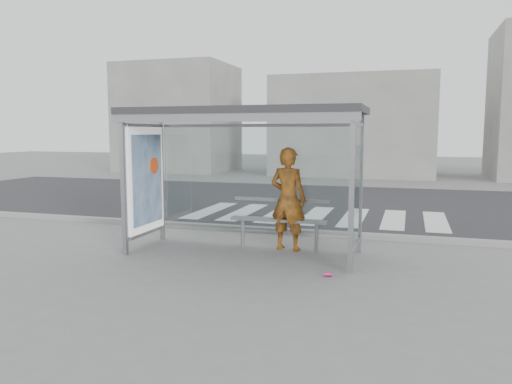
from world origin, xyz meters
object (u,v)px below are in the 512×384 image
person (288,199)px  bench (279,220)px  soda_can (328,274)px  bus_shelter (225,144)px

person → bench: person is taller
person → soda_can: 2.07m
bus_shelter → bench: size_ratio=2.31×
bench → soda_can: (1.17, -1.53, -0.53)m
bus_shelter → soda_can: 3.04m
person → soda_can: size_ratio=14.51×
bus_shelter → person: (1.07, 0.48, -1.02)m
soda_can → bus_shelter: bearing=152.7°
person → soda_can: (1.00, -1.55, -0.92)m
soda_can → bench: bearing=127.3°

